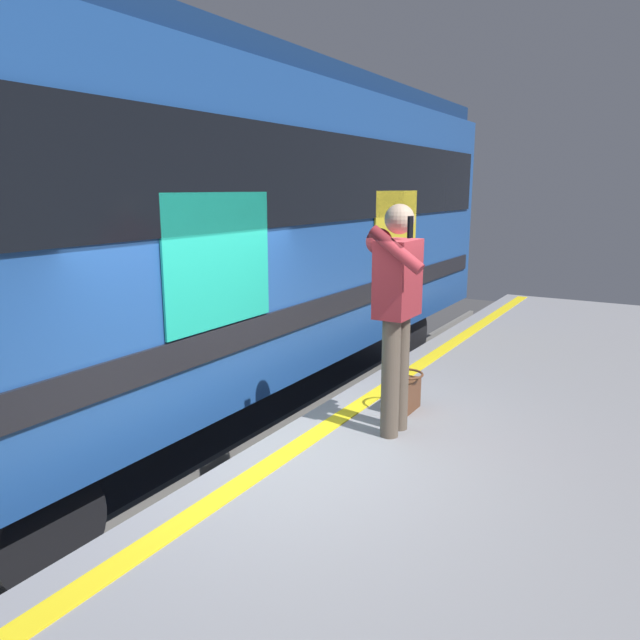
{
  "coord_description": "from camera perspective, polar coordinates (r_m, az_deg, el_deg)",
  "views": [
    {
      "loc": [
        3.56,
        2.58,
        2.86
      ],
      "look_at": [
        -0.29,
        0.3,
        1.88
      ],
      "focal_mm": 34.06,
      "sensor_mm": 36.0,
      "label": 1
    }
  ],
  "objects": [
    {
      "name": "handbag",
      "position": [
        5.29,
        8.04,
        -6.81
      ],
      "size": [
        0.33,
        0.3,
        0.34
      ],
      "color": "#59331E",
      "rests_on": "platform"
    },
    {
      "name": "track_rail_near",
      "position": [
        5.95,
        -15.4,
        -16.05
      ],
      "size": [
        19.4,
        0.08,
        0.16
      ],
      "primitive_type": "cube",
      "color": "slate",
      "rests_on": "ground"
    },
    {
      "name": "platform",
      "position": [
        4.3,
        21.34,
        -22.06
      ],
      "size": [
        14.93,
        4.31,
        0.98
      ],
      "primitive_type": "cube",
      "color": "gray",
      "rests_on": "ground"
    },
    {
      "name": "safety_line",
      "position": [
        4.62,
        -1.87,
        -11.59
      ],
      "size": [
        14.63,
        0.16,
        0.01
      ],
      "primitive_type": "cube",
      "color": "yellow",
      "rests_on": "platform"
    },
    {
      "name": "track_rail_far",
      "position": [
        6.97,
        -23.86,
        -12.34
      ],
      "size": [
        19.4,
        0.08,
        0.16
      ],
      "primitive_type": "cube",
      "color": "slate",
      "rests_on": "ground"
    },
    {
      "name": "train_carriage",
      "position": [
        7.18,
        -9.25,
        9.6
      ],
      "size": [
        10.01,
        2.86,
        4.01
      ],
      "color": "#1E478C",
      "rests_on": "ground"
    },
    {
      "name": "ground_plane",
      "position": [
        5.25,
        -4.75,
        -20.8
      ],
      "size": [
        24.03,
        24.03,
        0.0
      ],
      "primitive_type": "plane",
      "color": "#3D3D3F"
    },
    {
      "name": "passenger",
      "position": [
        4.59,
        7.19,
        1.81
      ],
      "size": [
        0.57,
        0.55,
        1.76
      ],
      "color": "brown",
      "rests_on": "platform"
    }
  ]
}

